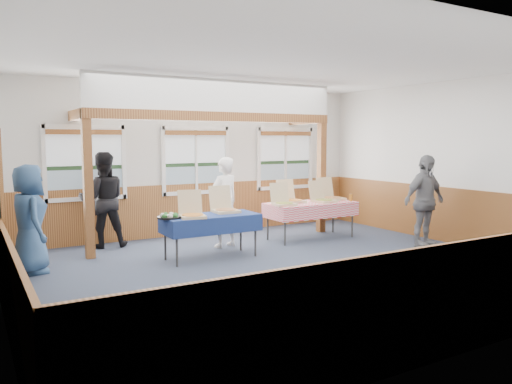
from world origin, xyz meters
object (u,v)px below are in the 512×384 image
at_px(woman_black, 103,200).
at_px(table_right, 311,205).
at_px(table_left, 211,219).
at_px(person_grey, 424,201).
at_px(man_blue, 29,219).
at_px(woman_white, 224,202).

bearing_deg(woman_black, table_right, 168.37).
xyz_separation_m(table_left, table_right, (2.52, 0.53, 0.01)).
bearing_deg(person_grey, man_blue, 163.08).
relative_size(man_blue, person_grey, 0.95).
xyz_separation_m(table_right, woman_white, (-1.91, 0.17, 0.16)).
relative_size(woman_black, person_grey, 1.03).
bearing_deg(woman_black, table_left, 133.96).
bearing_deg(woman_white, woman_black, -45.21).
bearing_deg(table_right, table_left, -166.90).
bearing_deg(woman_white, man_blue, -11.90).
distance_m(table_left, woman_white, 0.94).
height_order(table_left, woman_black, woman_black).
bearing_deg(man_blue, table_right, -97.08).
xyz_separation_m(table_right, person_grey, (1.38, -1.74, 0.18)).
height_order(table_right, woman_black, woman_black).
distance_m(table_right, woman_white, 1.92).
xyz_separation_m(woman_white, man_blue, (-3.41, -0.19, -0.02)).
bearing_deg(man_blue, person_grey, -111.67).
xyz_separation_m(table_right, man_blue, (-5.32, -0.02, 0.14)).
height_order(table_right, person_grey, person_grey).
bearing_deg(table_right, woman_white, 176.17).
height_order(woman_black, man_blue, woman_black).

